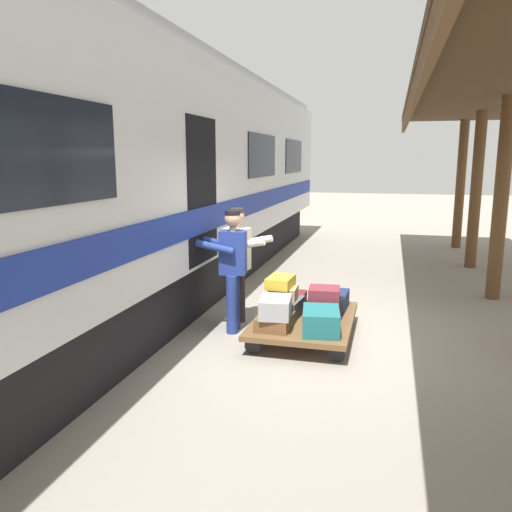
{
  "coord_description": "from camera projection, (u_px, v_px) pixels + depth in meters",
  "views": [
    {
      "loc": [
        -0.65,
        6.63,
        2.39
      ],
      "look_at": [
        1.0,
        0.4,
        1.15
      ],
      "focal_mm": 35.58,
      "sensor_mm": 36.0,
      "label": 1
    }
  ],
  "objects": [
    {
      "name": "ground_plane",
      "position": [
        335.0,
        337.0,
        6.91
      ],
      "size": [
        60.0,
        60.0,
        0.0
      ],
      "primitive_type": "plane",
      "color": "gray"
    },
    {
      "name": "train_car",
      "position": [
        106.0,
        182.0,
        7.37
      ],
      "size": [
        3.03,
        19.33,
        4.0
      ],
      "color": "silver",
      "rests_on": "ground_plane"
    },
    {
      "name": "luggage_cart",
      "position": [
        304.0,
        320.0,
        6.87
      ],
      "size": [
        1.29,
        1.9,
        0.28
      ],
      "color": "brown",
      "rests_on": "ground_plane"
    },
    {
      "name": "suitcase_navy_fabric",
      "position": [
        331.0,
        300.0,
        7.26
      ],
      "size": [
        0.48,
        0.64,
        0.24
      ],
      "primitive_type": "cube",
      "rotation": [
        0.0,
        0.0,
        -0.05
      ],
      "color": "navy",
      "rests_on": "luggage_cart"
    },
    {
      "name": "suitcase_teal_softside",
      "position": [
        321.0,
        321.0,
        6.27
      ],
      "size": [
        0.53,
        0.68,
        0.29
      ],
      "primitive_type": "cube",
      "rotation": [
        0.0,
        0.0,
        0.15
      ],
      "color": "#1E666B",
      "rests_on": "luggage_cart"
    },
    {
      "name": "suitcase_maroon_trunk",
      "position": [
        291.0,
        299.0,
        7.41
      ],
      "size": [
        0.41,
        0.48,
        0.19
      ],
      "primitive_type": "cube",
      "rotation": [
        0.0,
        0.0,
        0.01
      ],
      "color": "maroon",
      "rests_on": "luggage_cart"
    },
    {
      "name": "suitcase_black_hardshell",
      "position": [
        326.0,
        310.0,
        6.77
      ],
      "size": [
        0.41,
        0.61,
        0.25
      ],
      "primitive_type": "cube",
      "rotation": [
        0.0,
        0.0,
        -0.03
      ],
      "color": "black",
      "rests_on": "luggage_cart"
    },
    {
      "name": "suitcase_slate_roller",
      "position": [
        284.0,
        307.0,
        6.91
      ],
      "size": [
        0.52,
        0.58,
        0.24
      ],
      "primitive_type": "cube",
      "rotation": [
        0.0,
        0.0,
        -0.12
      ],
      "color": "#4C515B",
      "rests_on": "luggage_cart"
    },
    {
      "name": "suitcase_brown_leather",
      "position": [
        275.0,
        322.0,
        6.43
      ],
      "size": [
        0.44,
        0.55,
        0.16
      ],
      "primitive_type": "cube",
      "rotation": [
        0.0,
        0.0,
        -0.04
      ],
      "color": "brown",
      "rests_on": "luggage_cart"
    },
    {
      "name": "suitcase_tan_vintage",
      "position": [
        284.0,
        292.0,
        6.91
      ],
      "size": [
        0.37,
        0.4,
        0.16
      ],
      "primitive_type": "cube",
      "rotation": [
        0.0,
        0.0,
        0.04
      ],
      "color": "tan",
      "rests_on": "suitcase_slate_roller"
    },
    {
      "name": "suitcase_burgundy_valise",
      "position": [
        324.0,
        294.0,
        6.76
      ],
      "size": [
        0.43,
        0.42,
        0.17
      ],
      "primitive_type": "cube",
      "rotation": [
        0.0,
        0.0,
        0.08
      ],
      "color": "maroon",
      "rests_on": "suitcase_black_hardshell"
    },
    {
      "name": "suitcase_yellow_case",
      "position": [
        281.0,
        282.0,
        6.86
      ],
      "size": [
        0.34,
        0.49,
        0.15
      ],
      "primitive_type": "cube",
      "rotation": [
        0.0,
        0.0,
        -0.06
      ],
      "color": "gold",
      "rests_on": "suitcase_tan_vintage"
    },
    {
      "name": "suitcase_gray_aluminum",
      "position": [
        276.0,
        307.0,
        6.36
      ],
      "size": [
        0.43,
        0.56,
        0.24
      ],
      "primitive_type": "cube",
      "rotation": [
        0.0,
        0.0,
        0.11
      ],
      "color": "#9EA0A5",
      "rests_on": "suitcase_brown_leather"
    },
    {
      "name": "porter_in_overalls",
      "position": [
        232.0,
        267.0,
        7.0
      ],
      "size": [
        0.7,
        0.48,
        1.7
      ],
      "color": "navy",
      "rests_on": "ground_plane"
    },
    {
      "name": "porter_by_door",
      "position": [
        238.0,
        262.0,
        7.3
      ],
      "size": [
        0.69,
        0.47,
        1.7
      ],
      "color": "#332D28",
      "rests_on": "ground_plane"
    }
  ]
}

